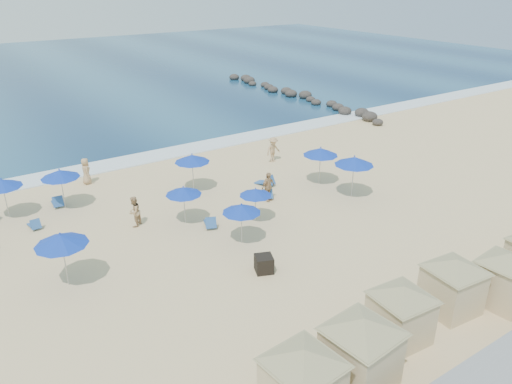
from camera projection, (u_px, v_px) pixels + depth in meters
ground at (227, 254)px, 24.89m from camera, size 160.00×160.00×0.00m
ocean at (15, 78)px, 66.61m from camera, size 160.00×80.00×0.06m
surf_line at (118, 163)px, 36.63m from camera, size 160.00×2.50×0.08m
rock_jetty at (296, 95)px, 55.94m from camera, size 2.56×26.66×0.96m
trash_bin at (264, 264)px, 23.26m from camera, size 1.04×1.04×0.80m
cabana_0 at (303, 374)px, 15.25m from camera, size 4.41×4.41×2.78m
cabana_1 at (362, 342)px, 16.48m from camera, size 4.55×4.55×2.87m
cabana_2 at (401, 306)px, 18.51m from camera, size 4.15×4.15×2.61m
cabana_3 at (454, 278)px, 20.16m from camera, size 4.22×4.22×2.65m
cabana_4 at (506, 272)px, 20.63m from camera, size 4.18×4.18×2.63m
umbrella_1 at (2, 183)px, 27.75m from camera, size 2.15×2.15×2.44m
umbrella_2 at (61, 240)px, 21.51m from camera, size 2.32×2.32×2.65m
umbrella_3 at (60, 174)px, 28.84m from camera, size 2.23×2.23×2.53m
umbrella_4 at (184, 191)px, 27.16m from camera, size 1.99×1.99×2.27m
umbrella_5 at (241, 209)px, 25.12m from camera, size 1.99×1.99×2.26m
umbrella_6 at (192, 158)px, 31.25m from camera, size 2.23×2.23×2.53m
umbrella_7 at (255, 192)px, 27.46m from camera, size 1.81×1.81×2.05m
umbrella_8 at (321, 152)px, 32.26m from camera, size 2.28×2.28×2.60m
umbrella_9 at (354, 161)px, 30.30m from camera, size 2.41×2.41×2.74m
beach_chair_1 at (34, 224)px, 27.30m from camera, size 0.59×1.20×0.65m
beach_chair_2 at (58, 202)px, 29.92m from camera, size 0.75×1.43×0.76m
beach_chair_3 at (210, 223)px, 27.45m from camera, size 1.03×1.44×0.72m
beach_chair_4 at (266, 194)px, 30.98m from camera, size 0.97×1.44×0.73m
beach_chair_5 at (267, 182)px, 32.80m from camera, size 0.97×1.50×0.76m
beachgoer_1 at (134, 212)px, 27.30m from camera, size 1.07×1.04×1.74m
beachgoer_2 at (268, 187)px, 30.34m from camera, size 1.16×0.69×1.85m
beachgoer_3 at (273, 150)px, 36.73m from camera, size 1.28×0.83×1.87m
beachgoer_4 at (86, 171)px, 32.86m from camera, size 0.60×0.89×1.77m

